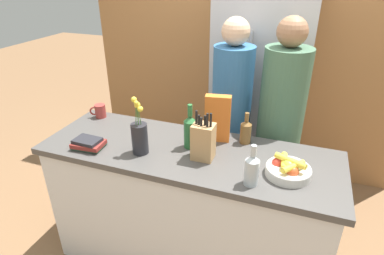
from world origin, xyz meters
name	(u,v)px	position (x,y,z in m)	size (l,w,h in m)	color
kitchen_island	(188,208)	(0.00, 0.00, 0.47)	(1.87, 0.64, 0.93)	silver
back_wall_wood	(242,42)	(0.00, 1.48, 1.30)	(3.07, 0.12, 2.60)	#9E6B3D
refrigerator	(259,95)	(0.26, 1.12, 0.93)	(0.77, 0.63, 1.86)	#B7B7BC
fruit_bowl	(288,169)	(0.61, -0.06, 0.97)	(0.25, 0.25, 0.11)	silver
knife_block	(203,141)	(0.12, -0.05, 1.05)	(0.13, 0.11, 0.30)	tan
flower_vase	(140,136)	(-0.26, -0.12, 1.04)	(0.10, 0.10, 0.36)	#232328
cereal_box	(218,118)	(0.13, 0.19, 1.09)	(0.17, 0.09, 0.31)	orange
coffee_mug	(100,111)	(-0.79, 0.23, 0.98)	(0.11, 0.08, 0.10)	#99332D
book_stack	(88,144)	(-0.60, -0.19, 0.96)	(0.21, 0.16, 0.06)	#3D6047
bottle_oil	(252,169)	(0.43, -0.21, 1.02)	(0.08, 0.08, 0.23)	#B2BCC1
bottle_vinegar	(190,131)	(0.00, 0.05, 1.05)	(0.08, 0.08, 0.29)	#286633
bottle_wine	(246,131)	(0.32, 0.22, 1.01)	(0.07, 0.07, 0.21)	brown
person_at_sink	(231,115)	(0.14, 0.56, 0.95)	(0.29, 0.29, 1.66)	#383842
person_in_blue	(280,123)	(0.50, 0.54, 0.96)	(0.32, 0.32, 1.69)	#383842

